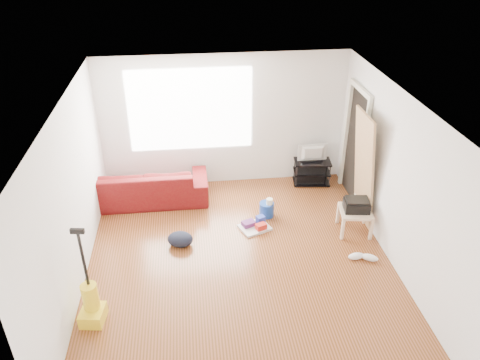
{
  "coord_description": "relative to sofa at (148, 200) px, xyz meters",
  "views": [
    {
      "loc": [
        -0.64,
        -5.44,
        4.55
      ],
      "look_at": [
        0.07,
        0.6,
        1.08
      ],
      "focal_mm": 35.0,
      "sensor_mm": 36.0,
      "label": 1
    }
  ],
  "objects": [
    {
      "name": "printer",
      "position": [
        3.42,
        -1.36,
        0.51
      ],
      "size": [
        0.43,
        0.35,
        0.21
      ],
      "rotation": [
        0.0,
        0.0,
        -0.14
      ],
      "color": "black",
      "rests_on": "side_table"
    },
    {
      "name": "bucket",
      "position": [
        2.07,
        -0.75,
        0.0
      ],
      "size": [
        0.3,
        0.3,
        0.25
      ],
      "primitive_type": "cylinder",
      "rotation": [
        0.0,
        0.0,
        -0.21
      ],
      "color": "#163B95",
      "rests_on": "ground"
    },
    {
      "name": "backpack",
      "position": [
        0.59,
        -1.41,
        0.0
      ],
      "size": [
        0.47,
        0.42,
        0.22
      ],
      "primitive_type": "ellipsoid",
      "rotation": [
        0.0,
        0.0,
        -0.27
      ],
      "color": "black",
      "rests_on": "ground"
    },
    {
      "name": "tv",
      "position": [
        3.12,
        0.27,
        0.63
      ],
      "size": [
        0.56,
        0.07,
        0.32
      ],
      "primitive_type": "imported",
      "rotation": [
        0.0,
        0.0,
        3.14
      ],
      "color": "black",
      "rests_on": "tv_stand"
    },
    {
      "name": "tv_stand",
      "position": [
        3.12,
        0.27,
        0.24
      ],
      "size": [
        0.72,
        0.47,
        0.47
      ],
      "rotation": [
        0.0,
        0.0,
        -0.11
      ],
      "color": "black",
      "rests_on": "ground"
    },
    {
      "name": "toilet_paper",
      "position": [
        2.11,
        -0.78,
        0.18
      ],
      "size": [
        0.11,
        0.11,
        0.1
      ],
      "primitive_type": "cylinder",
      "color": "silver",
      "rests_on": "bucket"
    },
    {
      "name": "side_table",
      "position": [
        3.42,
        -1.36,
        0.34
      ],
      "size": [
        0.56,
        0.56,
        0.41
      ],
      "rotation": [
        0.0,
        0.0,
        -0.14
      ],
      "color": "tan",
      "rests_on": "ground"
    },
    {
      "name": "sofa",
      "position": [
        0.0,
        0.0,
        0.0
      ],
      "size": [
        2.19,
        0.86,
        0.64
      ],
      "primitive_type": "imported",
      "rotation": [
        0.0,
        0.0,
        3.14
      ],
      "color": "#5A1511",
      "rests_on": "ground"
    },
    {
      "name": "sneakers",
      "position": [
        3.32,
        -2.1,
        0.05
      ],
      "size": [
        0.46,
        0.24,
        0.1
      ],
      "rotation": [
        0.0,
        0.0,
        -0.33
      ],
      "color": "white",
      "rests_on": "ground"
    },
    {
      "name": "vacuum",
      "position": [
        -0.53,
        -2.84,
        0.26
      ],
      "size": [
        0.33,
        0.37,
        1.38
      ],
      "rotation": [
        0.0,
        0.0,
        -0.14
      ],
      "color": "yellow",
      "rests_on": "ground"
    },
    {
      "name": "room",
      "position": [
        1.54,
        -1.8,
        1.25
      ],
      "size": [
        4.51,
        5.01,
        2.51
      ],
      "color": "#543110",
      "rests_on": "ground"
    },
    {
      "name": "cleaning_tray",
      "position": [
        1.83,
        -1.09,
        0.05
      ],
      "size": [
        0.58,
        0.53,
        0.17
      ],
      "rotation": [
        0.0,
        0.0,
        0.38
      ],
      "color": "silver",
      "rests_on": "ground"
    },
    {
      "name": "door_panel",
      "position": [
        3.6,
        -1.02,
        0.0
      ],
      "size": [
        0.24,
        0.77,
        1.92
      ],
      "primitive_type": "cube",
      "rotation": [
        0.0,
        -0.1,
        0.0
      ],
      "color": "#A27247",
      "rests_on": "ground"
    }
  ]
}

